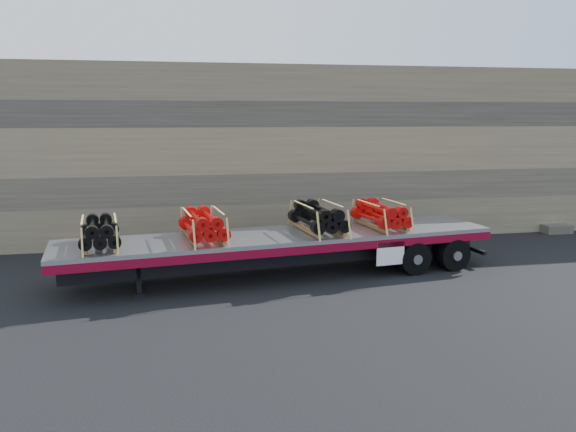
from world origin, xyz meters
name	(u,v)px	position (x,y,z in m)	size (l,w,h in m)	color
ground	(313,277)	(0.00, 0.00, 0.00)	(120.00, 120.00, 0.00)	black
rock_wall	(278,153)	(0.00, 6.50, 3.50)	(44.00, 3.00, 7.00)	#7A6B54
trailer	(281,255)	(-0.96, 0.37, 0.69)	(13.76, 2.65, 1.38)	#9D9FA4
bundle_front	(100,233)	(-6.33, -0.36, 1.76)	(1.08, 2.17, 0.77)	black
bundle_midfront	(203,226)	(-3.40, 0.04, 1.79)	(1.17, 2.33, 0.83)	#C00C0A
bundle_midrear	(318,218)	(0.27, 0.53, 1.81)	(1.22, 2.43, 0.86)	black
bundle_rear	(380,215)	(2.49, 0.84, 1.78)	(1.14, 2.29, 0.81)	#C00C0A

